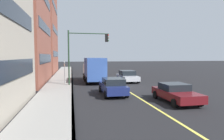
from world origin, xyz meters
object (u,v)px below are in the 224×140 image
Objects in this scene: car_silver at (127,76)px; car_navy at (113,86)px; traffic_light_mast at (84,48)px; truck_blue at (94,69)px; car_maroon at (176,93)px; street_sign_post at (65,70)px.

car_navy is at bearing 155.62° from car_silver.
truck_blue is at bearing -25.69° from traffic_light_mast.
car_maroon is 1.52× the size of street_sign_post.
car_maroon is at bearing -141.54° from street_sign_post.
street_sign_post is (10.29, 8.17, 1.01)m from car_maroon.
truck_blue reaches higher than car_silver.
car_silver reaches higher than car_maroon.
car_silver is 1.06× the size of car_maroon.
street_sign_post reaches higher than car_maroon.
street_sign_post reaches higher than car_silver.
car_maroon is at bearing -131.28° from car_navy.
car_navy is (3.45, 3.93, 0.08)m from car_maroon.
traffic_light_mast is 2.14× the size of street_sign_post.
truck_blue is at bearing -62.62° from street_sign_post.
traffic_light_mast is at bearing 154.31° from truck_blue.
traffic_light_mast reaches higher than car_silver.
car_navy reaches higher than car_silver.
traffic_light_mast reaches higher than car_navy.
traffic_light_mast is (-2.95, 1.42, 2.58)m from truck_blue.
car_maroon is at bearing -146.97° from traffic_light_mast.
car_silver is at bearing 1.50° from car_maroon.
car_maroon is 0.58× the size of truck_blue.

